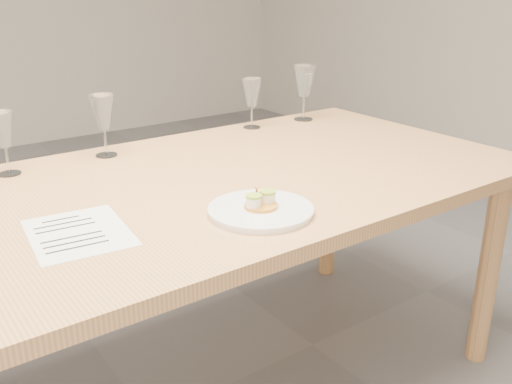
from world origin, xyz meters
TOP-DOWN VIEW (x-y plane):
  - dining_table at (0.00, 0.00)m, footprint 2.40×1.00m
  - dinner_plate at (0.20, -0.30)m, footprint 0.26×0.26m
  - recipe_sheet at (-0.20, -0.15)m, footprint 0.24×0.29m
  - wine_glass_0 at (-0.22, 0.38)m, footprint 0.08×0.08m
  - wine_glass_1 at (0.09, 0.39)m, footprint 0.08×0.08m
  - wine_glass_2 at (0.69, 0.42)m, footprint 0.08×0.08m
  - wine_glass_3 at (0.94, 0.40)m, footprint 0.09×0.09m

SIDE VIEW (x-z plane):
  - dining_table at x=0.00m, z-range 0.31..1.06m
  - recipe_sheet at x=-0.20m, z-range 0.75..0.75m
  - dinner_plate at x=0.20m, z-range 0.73..0.80m
  - wine_glass_0 at x=-0.22m, z-range 0.79..0.97m
  - wine_glass_2 at x=0.69m, z-range 0.79..0.98m
  - wine_glass_1 at x=0.09m, z-range 0.79..0.99m
  - wine_glass_3 at x=0.94m, z-range 0.79..1.01m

